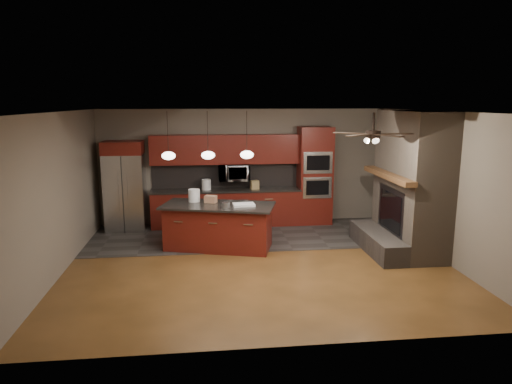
{
  "coord_description": "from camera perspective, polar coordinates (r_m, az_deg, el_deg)",
  "views": [
    {
      "loc": [
        -0.97,
        -8.08,
        2.98
      ],
      "look_at": [
        0.02,
        0.6,
        1.24
      ],
      "focal_mm": 32.0,
      "sensor_mm": 36.0,
      "label": 1
    }
  ],
  "objects": [
    {
      "name": "ground",
      "position": [
        8.67,
        0.34,
        -8.83
      ],
      "size": [
        7.0,
        7.0,
        0.0
      ],
      "primitive_type": "plane",
      "color": "brown",
      "rests_on": "ground"
    },
    {
      "name": "oven_tower",
      "position": [
        11.24,
        7.34,
        2.04
      ],
      "size": [
        0.8,
        0.63,
        2.38
      ],
      "color": "#5E1511",
      "rests_on": "ground"
    },
    {
      "name": "ceiling",
      "position": [
        8.14,
        0.36,
        10.01
      ],
      "size": [
        7.0,
        6.0,
        0.02
      ],
      "primitive_type": "cube",
      "color": "white",
      "rests_on": "back_wall"
    },
    {
      "name": "paint_tray",
      "position": [
        9.15,
        -1.55,
        -1.6
      ],
      "size": [
        0.45,
        0.33,
        0.04
      ],
      "primitive_type": "cube",
      "rotation": [
        0.0,
        0.0,
        0.06
      ],
      "color": "white",
      "rests_on": "kitchen_island"
    },
    {
      "name": "counter_bucket",
      "position": [
        10.96,
        -6.24,
        0.93
      ],
      "size": [
        0.23,
        0.23,
        0.25
      ],
      "primitive_type": "cylinder",
      "rotation": [
        0.0,
        0.0,
        -0.04
      ],
      "color": "white",
      "rests_on": "back_cabinetry"
    },
    {
      "name": "refrigerator",
      "position": [
        11.03,
        -16.05,
        0.73
      ],
      "size": [
        0.89,
        0.75,
        2.09
      ],
      "color": "silver",
      "rests_on": "ground"
    },
    {
      "name": "pendant_right",
      "position": [
        8.88,
        -1.15,
        4.71
      ],
      "size": [
        0.26,
        0.26,
        0.92
      ],
      "color": "black",
      "rests_on": "ceiling"
    },
    {
      "name": "back_wall",
      "position": [
        11.23,
        -1.47,
        3.19
      ],
      "size": [
        7.0,
        0.02,
        2.8
      ],
      "primitive_type": "cube",
      "color": "#675E53",
      "rests_on": "ground"
    },
    {
      "name": "back_cabinetry",
      "position": [
        11.03,
        -3.8,
        0.36
      ],
      "size": [
        3.59,
        0.64,
        2.2
      ],
      "color": "#5E1511",
      "rests_on": "ground"
    },
    {
      "name": "ceiling_fan",
      "position": [
        7.81,
        14.43,
        7.09
      ],
      "size": [
        1.27,
        1.33,
        0.41
      ],
      "color": "black",
      "rests_on": "ceiling"
    },
    {
      "name": "slate_tile_patch",
      "position": [
        10.36,
        -0.85,
        -5.4
      ],
      "size": [
        7.0,
        2.4,
        0.01
      ],
      "primitive_type": "cube",
      "color": "#34312F",
      "rests_on": "ground"
    },
    {
      "name": "right_wall",
      "position": [
        9.37,
        22.13,
        0.73
      ],
      "size": [
        0.02,
        6.0,
        2.8
      ],
      "primitive_type": "cube",
      "color": "#675E53",
      "rests_on": "ground"
    },
    {
      "name": "kitchen_island",
      "position": [
        9.4,
        -4.71,
        -4.29
      ],
      "size": [
        2.44,
        1.59,
        0.92
      ],
      "rotation": [
        0.0,
        0.0,
        -0.27
      ],
      "color": "#5E1511",
      "rests_on": "ground"
    },
    {
      "name": "left_wall",
      "position": [
        8.61,
        -23.44,
        -0.24
      ],
      "size": [
        0.02,
        6.0,
        2.8
      ],
      "primitive_type": "cube",
      "color": "#675E53",
      "rests_on": "ground"
    },
    {
      "name": "white_bucket",
      "position": [
        9.6,
        -7.74,
        -0.43
      ],
      "size": [
        0.25,
        0.25,
        0.26
      ],
      "primitive_type": "cylinder",
      "rotation": [
        0.0,
        0.0,
        -0.03
      ],
      "color": "white",
      "rests_on": "kitchen_island"
    },
    {
      "name": "pendant_left",
      "position": [
        8.86,
        -10.88,
        4.5
      ],
      "size": [
        0.26,
        0.26,
        0.92
      ],
      "color": "black",
      "rests_on": "ceiling"
    },
    {
      "name": "fireplace_column",
      "position": [
        9.53,
        18.5,
        0.52
      ],
      "size": [
        1.3,
        2.1,
        2.8
      ],
      "color": "brown",
      "rests_on": "ground"
    },
    {
      "name": "microwave",
      "position": [
        10.98,
        -2.79,
        2.47
      ],
      "size": [
        0.73,
        0.41,
        0.5
      ],
      "primitive_type": "imported",
      "color": "silver",
      "rests_on": "back_cabinetry"
    },
    {
      "name": "counter_box",
      "position": [
        10.97,
        -0.18,
        0.91
      ],
      "size": [
        0.22,
        0.18,
        0.21
      ],
      "primitive_type": "cube",
      "rotation": [
        0.0,
        0.0,
        0.22
      ],
      "color": "tan",
      "rests_on": "back_cabinetry"
    },
    {
      "name": "cardboard_box",
      "position": [
        9.47,
        -5.68,
        -0.88
      ],
      "size": [
        0.28,
        0.24,
        0.15
      ],
      "primitive_type": "cube",
      "rotation": [
        0.0,
        0.0,
        -0.4
      ],
      "color": "#AC7759",
      "rests_on": "kitchen_island"
    },
    {
      "name": "pendant_center",
      "position": [
        8.84,
        -6.01,
        4.62
      ],
      "size": [
        0.26,
        0.26,
        0.92
      ],
      "color": "black",
      "rests_on": "ceiling"
    },
    {
      "name": "paint_can",
      "position": [
        9.0,
        -3.82,
        -1.64
      ],
      "size": [
        0.21,
        0.21,
        0.1
      ],
      "primitive_type": "cylinder",
      "rotation": [
        0.0,
        0.0,
        -0.51
      ],
      "color": "#A4A4A9",
      "rests_on": "kitchen_island"
    }
  ]
}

